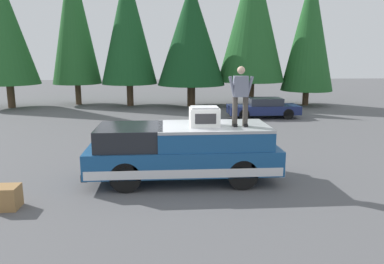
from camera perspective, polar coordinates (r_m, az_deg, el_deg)
ground_plane at (r=11.39m, az=-1.04°, el=-7.18°), size 90.00×90.00×0.00m
pickup_truck at (r=11.11m, az=-1.32°, el=-2.95°), size 2.01×5.54×1.65m
compressor_unit at (r=10.82m, az=1.88°, el=2.35°), size 0.65×0.84×0.56m
person_on_truck_bed at (r=10.82m, az=7.30°, el=5.60°), size 0.29×0.72×1.69m
parked_car_navy at (r=22.59m, az=10.69°, el=3.59°), size 1.64×4.10×1.16m
wooden_crate at (r=10.31m, az=-26.01°, el=-8.81°), size 0.56×0.56×0.56m
conifer_far_left at (r=28.73m, az=17.24°, el=14.37°), size 3.64×3.64×9.50m
conifer_left at (r=28.07m, az=9.06°, el=16.71°), size 4.74×4.74×10.73m
conifer_center_left at (r=26.96m, az=-0.12°, el=14.52°), size 4.72×4.72×8.53m
conifer_center_right at (r=27.67m, az=-9.61°, el=15.47°), size 3.91×3.91×9.61m
conifer_right at (r=29.29m, az=-17.34°, el=16.00°), size 3.47×3.47×10.78m
conifer_far_right at (r=29.07m, az=-26.30°, el=13.40°), size 4.13×4.13×8.69m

